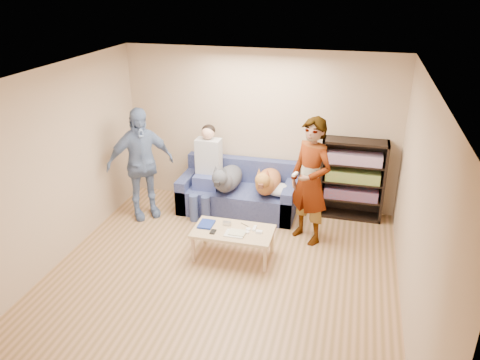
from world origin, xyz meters
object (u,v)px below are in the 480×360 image
(notebook_blue, at_px, (206,224))
(bookshelf, at_px, (352,178))
(person_seated, at_px, (207,167))
(coffee_table, at_px, (233,233))
(person_standing_left, at_px, (140,164))
(dog_gray, at_px, (227,179))
(sofa, at_px, (239,194))
(dog_tan, at_px, (267,182))
(person_standing_right, at_px, (310,182))
(camera_silver, at_px, (227,223))

(notebook_blue, height_order, bookshelf, bookshelf)
(person_seated, distance_m, coffee_table, 1.55)
(person_standing_left, relative_size, dog_gray, 1.46)
(sofa, xyz_separation_m, dog_tan, (0.50, -0.14, 0.34))
(notebook_blue, xyz_separation_m, dog_tan, (0.62, 1.22, 0.19))
(sofa, bearing_deg, person_standing_right, -28.48)
(dog_gray, xyz_separation_m, coffee_table, (0.42, -1.21, -0.26))
(notebook_blue, relative_size, dog_gray, 0.21)
(person_standing_left, distance_m, bookshelf, 3.35)
(bookshelf, bearing_deg, sofa, -172.60)
(sofa, xyz_separation_m, coffee_table, (0.28, -1.40, 0.09))
(sofa, height_order, dog_gray, dog_gray)
(coffee_table, height_order, bookshelf, bookshelf)
(sofa, xyz_separation_m, person_seated, (-0.50, -0.13, 0.49))
(person_standing_right, relative_size, person_standing_left, 1.03)
(person_standing_right, xyz_separation_m, camera_silver, (-1.06, -0.62, -0.49))
(notebook_blue, bearing_deg, camera_silver, 14.04)
(sofa, xyz_separation_m, dog_gray, (-0.14, -0.20, 0.35))
(notebook_blue, relative_size, bookshelf, 0.20)
(bookshelf, bearing_deg, person_seated, -171.08)
(notebook_blue, bearing_deg, dog_gray, 91.22)
(person_standing_left, height_order, person_seated, person_standing_left)
(person_standing_right, height_order, camera_silver, person_standing_right)
(person_standing_left, bearing_deg, coffee_table, -66.43)
(person_standing_right, distance_m, bookshelf, 1.10)
(notebook_blue, xyz_separation_m, bookshelf, (1.92, 1.59, 0.25))
(coffee_table, relative_size, bookshelf, 0.85)
(camera_silver, relative_size, sofa, 0.06)
(dog_gray, bearing_deg, coffee_table, -70.62)
(dog_gray, relative_size, dog_tan, 1.08)
(coffee_table, bearing_deg, sofa, 101.34)
(notebook_blue, bearing_deg, person_standing_right, 27.25)
(camera_silver, relative_size, bookshelf, 0.08)
(notebook_blue, relative_size, person_seated, 0.18)
(person_standing_left, xyz_separation_m, camera_silver, (1.61, -0.71, -0.46))
(person_standing_right, xyz_separation_m, person_standing_left, (-2.67, 0.09, -0.03))
(person_seated, relative_size, bookshelf, 1.13)
(sofa, height_order, person_seated, person_seated)
(dog_tan, relative_size, coffee_table, 1.05)
(person_seated, height_order, coffee_table, person_seated)
(dog_tan, bearing_deg, sofa, 164.85)
(camera_silver, bearing_deg, person_standing_left, 156.12)
(dog_tan, bearing_deg, person_standing_right, -36.13)
(person_standing_right, height_order, bookshelf, person_standing_right)
(coffee_table, distance_m, bookshelf, 2.25)
(dog_gray, xyz_separation_m, bookshelf, (1.94, 0.43, 0.05))
(dog_tan, bearing_deg, person_seated, 179.51)
(person_standing_left, height_order, sofa, person_standing_left)
(person_standing_left, distance_m, camera_silver, 1.82)
(person_standing_left, bearing_deg, dog_tan, -27.99)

